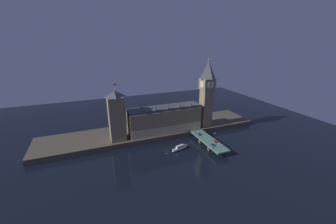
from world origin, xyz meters
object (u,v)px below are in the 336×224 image
car_northbound_trail (213,145)px  pedestrian_mid_walk (215,139)px  clock_tower (207,92)px  victoria_tower (116,116)px  car_southbound_lead (215,141)px  car_northbound_lead (199,134)px  pedestrian_near_rail (213,148)px  street_lamp_near (213,144)px  street_lamp_far (196,130)px  street_lamp_mid (215,135)px  boat_upstream (180,148)px  pedestrian_far_rail (197,135)px

car_northbound_trail → pedestrian_mid_walk: (8.36, 9.24, 0.22)m
clock_tower → car_northbound_trail: (-17.63, -41.97, -35.82)m
victoria_tower → car_southbound_lead: size_ratio=11.87×
car_northbound_lead → car_southbound_lead: 18.97m
car_northbound_lead → car_northbound_trail: size_ratio=0.94×
pedestrian_near_rail → street_lamp_near: (-0.40, -0.19, 3.38)m
street_lamp_far → street_lamp_mid: bearing=-50.9°
car_northbound_trail → pedestrian_mid_walk: 12.46m
car_southbound_lead → pedestrian_mid_walk: size_ratio=2.44×
car_northbound_trail → car_southbound_lead: 7.42m
street_lamp_near → street_lamp_mid: size_ratio=1.10×
car_northbound_lead → pedestrian_near_rail: size_ratio=2.21×
car_northbound_trail → boat_upstream: (-25.02, 13.12, -4.69)m
victoria_tower → car_northbound_lead: bearing=-15.5°
car_northbound_lead → street_lamp_far: bearing=148.8°
clock_tower → car_northbound_trail: clock_tower is taller
pedestrian_mid_walk → pedestrian_far_rail: pedestrian_mid_walk is taller
pedestrian_near_rail → street_lamp_near: size_ratio=0.25×
clock_tower → car_southbound_lead: bearing=-108.0°
pedestrian_far_rail → street_lamp_far: 4.90m
clock_tower → car_southbound_lead: size_ratio=15.92×
car_northbound_lead → car_southbound_lead: size_ratio=0.88×
victoria_tower → car_northbound_trail: size_ratio=12.68×
pedestrian_mid_walk → boat_upstream: 33.97m
clock_tower → street_lamp_mid: bearing=-105.6°
car_northbound_lead → car_northbound_trail: bearing=-90.0°
clock_tower → victoria_tower: clock_tower is taller
pedestrian_near_rail → street_lamp_far: street_lamp_far is taller
boat_upstream → pedestrian_far_rail: bearing=21.2°
clock_tower → street_lamp_near: (-20.82, -46.44, -32.24)m
street_lamp_mid → street_lamp_far: 18.97m
street_lamp_near → street_lamp_mid: (11.95, 14.72, -0.39)m
clock_tower → boat_upstream: size_ratio=3.86×
victoria_tower → pedestrian_near_rail: bearing=-34.0°
victoria_tower → car_northbound_lead: 79.47m
car_northbound_lead → street_lamp_far: size_ratio=0.53×
car_northbound_trail → pedestrian_mid_walk: pedestrian_mid_walk is taller
victoria_tower → boat_upstream: 63.16m
car_northbound_trail → pedestrian_far_rail: 21.93m
car_northbound_lead → street_lamp_near: size_ratio=0.56×
pedestrian_mid_walk → street_lamp_mid: street_lamp_mid is taller
clock_tower → pedestrian_near_rail: clock_tower is taller
car_southbound_lead → street_lamp_mid: street_lamp_mid is taller
street_lamp_near → pedestrian_far_rail: bearing=89.1°
pedestrian_far_rail → street_lamp_mid: street_lamp_mid is taller
car_southbound_lead → boat_upstream: size_ratio=0.24×
victoria_tower → car_southbound_lead: bearing=-26.0°
pedestrian_mid_walk → street_lamp_near: 18.24m
car_northbound_lead → pedestrian_mid_walk: 16.13m
car_northbound_trail → pedestrian_near_rail: size_ratio=2.34×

